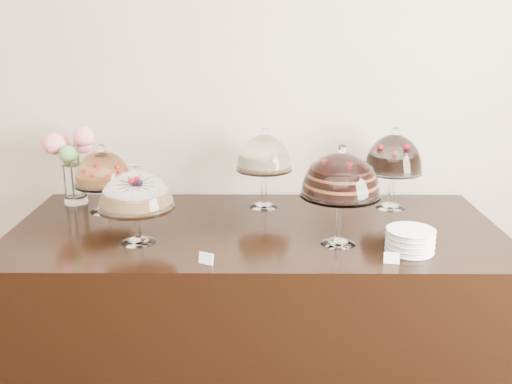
{
  "coord_description": "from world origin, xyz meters",
  "views": [
    {
      "loc": [
        0.31,
        0.02,
        1.8
      ],
      "look_at": [
        0.29,
        2.4,
        1.08
      ],
      "focal_mm": 40.0,
      "sensor_mm": 36.0,
      "label": 1
    }
  ],
  "objects_px": {
    "cake_stand_dark_choco": "(394,157)",
    "cake_stand_sugar_sponge": "(136,194)",
    "flower_vase": "(70,157)",
    "cake_stand_cheesecake": "(264,156)",
    "plate_stack": "(410,241)",
    "cake_stand_choco_layer": "(341,178)",
    "cake_stand_fruit_tart": "(103,171)",
    "display_counter": "(256,315)"
  },
  "relations": [
    {
      "from": "cake_stand_cheesecake",
      "to": "cake_stand_sugar_sponge",
      "type": "bearing_deg",
      "value": -137.64
    },
    {
      "from": "cake_stand_dark_choco",
      "to": "flower_vase",
      "type": "height_order",
      "value": "cake_stand_dark_choco"
    },
    {
      "from": "cake_stand_cheesecake",
      "to": "cake_stand_fruit_tart",
      "type": "distance_m",
      "value": 0.78
    },
    {
      "from": "display_counter",
      "to": "cake_stand_sugar_sponge",
      "type": "xyz_separation_m",
      "value": [
        -0.49,
        -0.19,
        0.66
      ]
    },
    {
      "from": "cake_stand_fruit_tart",
      "to": "cake_stand_dark_choco",
      "type": "bearing_deg",
      "value": 2.88
    },
    {
      "from": "display_counter",
      "to": "cake_stand_choco_layer",
      "type": "distance_m",
      "value": 0.84
    },
    {
      "from": "cake_stand_sugar_sponge",
      "to": "flower_vase",
      "type": "bearing_deg",
      "value": 129.28
    },
    {
      "from": "cake_stand_dark_choco",
      "to": "cake_stand_sugar_sponge",
      "type": "bearing_deg",
      "value": -157.86
    },
    {
      "from": "cake_stand_dark_choco",
      "to": "flower_vase",
      "type": "xyz_separation_m",
      "value": [
        -1.61,
        0.07,
        -0.02
      ]
    },
    {
      "from": "cake_stand_choco_layer",
      "to": "flower_vase",
      "type": "distance_m",
      "value": 1.4
    },
    {
      "from": "cake_stand_cheesecake",
      "to": "flower_vase",
      "type": "relative_size",
      "value": 1.01
    },
    {
      "from": "cake_stand_sugar_sponge",
      "to": "cake_stand_fruit_tart",
      "type": "height_order",
      "value": "cake_stand_sugar_sponge"
    },
    {
      "from": "display_counter",
      "to": "plate_stack",
      "type": "bearing_deg",
      "value": -24.8
    },
    {
      "from": "cake_stand_sugar_sponge",
      "to": "flower_vase",
      "type": "distance_m",
      "value": 0.7
    },
    {
      "from": "cake_stand_cheesecake",
      "to": "cake_stand_dark_choco",
      "type": "relative_size",
      "value": 0.99
    },
    {
      "from": "cake_stand_sugar_sponge",
      "to": "plate_stack",
      "type": "distance_m",
      "value": 1.13
    },
    {
      "from": "cake_stand_choco_layer",
      "to": "cake_stand_sugar_sponge",
      "type": "bearing_deg",
      "value": 179.14
    },
    {
      "from": "flower_vase",
      "to": "plate_stack",
      "type": "relative_size",
      "value": 2.1
    },
    {
      "from": "cake_stand_choco_layer",
      "to": "cake_stand_fruit_tart",
      "type": "bearing_deg",
      "value": 159.02
    },
    {
      "from": "display_counter",
      "to": "cake_stand_sugar_sponge",
      "type": "relative_size",
      "value": 6.43
    },
    {
      "from": "cake_stand_choco_layer",
      "to": "cake_stand_cheesecake",
      "type": "relative_size",
      "value": 1.06
    },
    {
      "from": "display_counter",
      "to": "cake_stand_fruit_tart",
      "type": "distance_m",
      "value": 1.01
    },
    {
      "from": "cake_stand_sugar_sponge",
      "to": "cake_stand_cheesecake",
      "type": "height_order",
      "value": "cake_stand_cheesecake"
    },
    {
      "from": "plate_stack",
      "to": "cake_stand_dark_choco",
      "type": "bearing_deg",
      "value": 85.16
    },
    {
      "from": "cake_stand_sugar_sponge",
      "to": "plate_stack",
      "type": "bearing_deg",
      "value": -5.04
    },
    {
      "from": "cake_stand_cheesecake",
      "to": "cake_stand_fruit_tart",
      "type": "xyz_separation_m",
      "value": [
        -0.78,
        -0.08,
        -0.06
      ]
    },
    {
      "from": "cake_stand_dark_choco",
      "to": "plate_stack",
      "type": "xyz_separation_m",
      "value": [
        -0.05,
        -0.57,
        -0.21
      ]
    },
    {
      "from": "display_counter",
      "to": "cake_stand_fruit_tart",
      "type": "xyz_separation_m",
      "value": [
        -0.74,
        0.21,
        0.65
      ]
    },
    {
      "from": "cake_stand_sugar_sponge",
      "to": "plate_stack",
      "type": "relative_size",
      "value": 1.8
    },
    {
      "from": "cake_stand_fruit_tart",
      "to": "plate_stack",
      "type": "relative_size",
      "value": 1.78
    },
    {
      "from": "display_counter",
      "to": "cake_stand_dark_choco",
      "type": "height_order",
      "value": "cake_stand_dark_choco"
    },
    {
      "from": "cake_stand_fruit_tart",
      "to": "cake_stand_cheesecake",
      "type": "bearing_deg",
      "value": 6.05
    },
    {
      "from": "cake_stand_fruit_tart",
      "to": "flower_vase",
      "type": "bearing_deg",
      "value": 145.1
    },
    {
      "from": "display_counter",
      "to": "cake_stand_choco_layer",
      "type": "height_order",
      "value": "cake_stand_choco_layer"
    },
    {
      "from": "cake_stand_choco_layer",
      "to": "cake_stand_fruit_tart",
      "type": "distance_m",
      "value": 1.17
    },
    {
      "from": "cake_stand_cheesecake",
      "to": "cake_stand_dark_choco",
      "type": "xyz_separation_m",
      "value": [
        0.63,
        -0.01,
        -0.0
      ]
    },
    {
      "from": "cake_stand_fruit_tart",
      "to": "flower_vase",
      "type": "relative_size",
      "value": 0.85
    },
    {
      "from": "cake_stand_choco_layer",
      "to": "plate_stack",
      "type": "bearing_deg",
      "value": -17.22
    },
    {
      "from": "display_counter",
      "to": "cake_stand_sugar_sponge",
      "type": "height_order",
      "value": "cake_stand_sugar_sponge"
    },
    {
      "from": "cake_stand_fruit_tart",
      "to": "plate_stack",
      "type": "xyz_separation_m",
      "value": [
        1.36,
        -0.5,
        -0.15
      ]
    },
    {
      "from": "flower_vase",
      "to": "plate_stack",
      "type": "bearing_deg",
      "value": -22.31
    },
    {
      "from": "cake_stand_cheesecake",
      "to": "cake_stand_dark_choco",
      "type": "height_order",
      "value": "cake_stand_dark_choco"
    }
  ]
}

